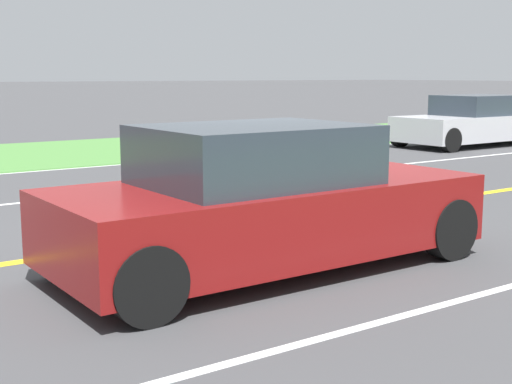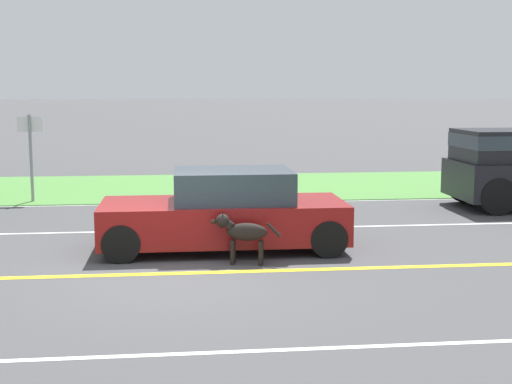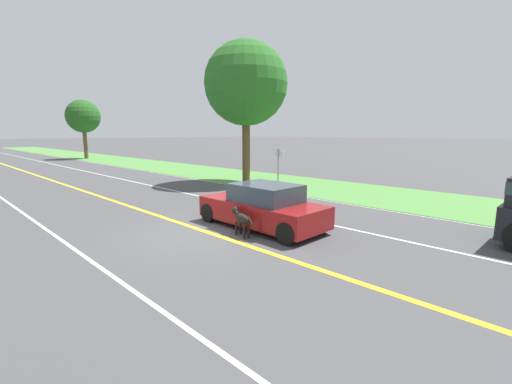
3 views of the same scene
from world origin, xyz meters
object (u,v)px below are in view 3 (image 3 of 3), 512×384
object	(u,v)px
dog	(241,218)
roadside_tree_right_near	(246,84)
ego_car	(263,207)
roadside_tree_right_far	(83,117)
street_sign	(278,164)

from	to	relation	value
dog	roadside_tree_right_near	distance (m)	12.48
dog	roadside_tree_right_near	bearing A→B (deg)	57.57
ego_car	roadside_tree_right_far	world-z (taller)	roadside_tree_right_far
roadside_tree_right_near	ego_car	bearing A→B (deg)	-130.45
dog	street_sign	world-z (taller)	street_sign
ego_car	roadside_tree_right_near	world-z (taller)	roadside_tree_right_near
street_sign	dog	bearing A→B (deg)	-146.28
dog	roadside_tree_right_far	xyz separation A→B (m)	(7.96, 36.08, 4.42)
ego_car	roadside_tree_right_near	bearing A→B (deg)	49.55
ego_car	dog	distance (m)	1.18
ego_car	dog	world-z (taller)	ego_car
dog	roadside_tree_right_far	size ratio (longest dim) A/B	0.17
ego_car	street_sign	xyz separation A→B (m)	(6.01, 4.60, 0.76)
dog	roadside_tree_right_far	bearing A→B (deg)	89.43
roadside_tree_right_far	ego_car	bearing A→B (deg)	-100.74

